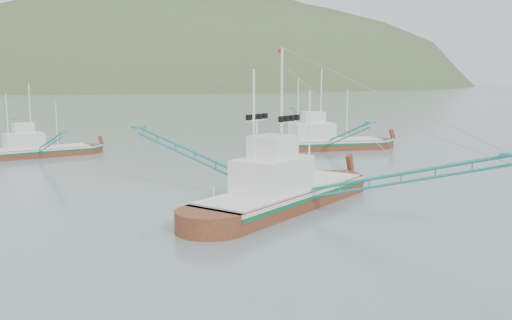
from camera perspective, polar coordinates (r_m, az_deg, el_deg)
ground at (r=40.17m, az=4.90°, el=-5.54°), size 1200.00×1200.00×0.00m
main_boat at (r=42.12m, az=2.85°, el=-1.40°), size 17.68×30.03×12.57m
bg_boat_right at (r=76.13m, az=6.76°, el=2.77°), size 16.26×27.51×11.60m
bg_boat_far at (r=73.80m, az=-21.31°, el=1.30°), size 13.02×23.56×9.53m
headland_right at (r=530.92m, az=-4.79°, el=7.27°), size 684.00×432.00×306.00m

